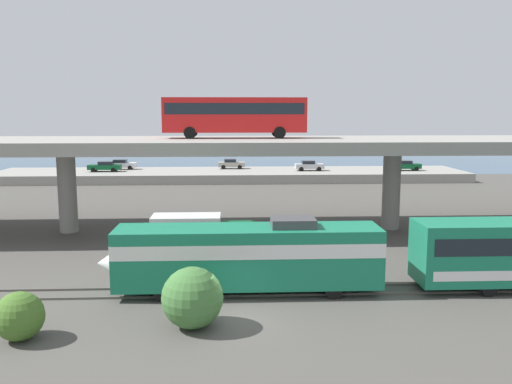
# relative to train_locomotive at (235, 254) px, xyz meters

# --- Properties ---
(ground_plane) EXTENTS (260.00, 260.00, 0.00)m
(ground_plane) POSITION_rel_train_locomotive_xyz_m (-0.15, -4.00, -2.19)
(ground_plane) COLOR #4C4944
(rail_strip_near) EXTENTS (110.00, 0.12, 0.12)m
(rail_strip_near) POSITION_rel_train_locomotive_xyz_m (-0.15, -0.75, -2.13)
(rail_strip_near) COLOR #59544C
(rail_strip_near) RESTS_ON ground_plane
(rail_strip_far) EXTENTS (110.00, 0.12, 0.12)m
(rail_strip_far) POSITION_rel_train_locomotive_xyz_m (-0.15, 0.75, -2.13)
(rail_strip_far) COLOR #59544C
(rail_strip_far) RESTS_ON ground_plane
(train_locomotive) EXTENTS (15.47, 3.04, 4.18)m
(train_locomotive) POSITION_rel_train_locomotive_xyz_m (0.00, 0.00, 0.00)
(train_locomotive) COLOR #197A56
(train_locomotive) RESTS_ON ground_plane
(highway_overpass) EXTENTS (96.00, 11.83, 7.72)m
(highway_overpass) POSITION_rel_train_locomotive_xyz_m (-0.15, 16.00, 4.83)
(highway_overpass) COLOR gray
(highway_overpass) RESTS_ON ground_plane
(transit_bus_on_overpass) EXTENTS (12.00, 2.68, 3.40)m
(transit_bus_on_overpass) POSITION_rel_train_locomotive_xyz_m (0.15, 17.27, 7.59)
(transit_bus_on_overpass) COLOR red
(transit_bus_on_overpass) RESTS_ON highway_overpass
(service_truck_west) EXTENTS (6.80, 2.46, 3.04)m
(service_truck_west) POSITION_rel_train_locomotive_xyz_m (-2.34, 6.96, -0.56)
(service_truck_west) COLOR #0C4C26
(service_truck_west) RESTS_ON ground_plane
(pier_parking_lot) EXTENTS (68.87, 11.97, 1.30)m
(pier_parking_lot) POSITION_rel_train_locomotive_xyz_m (-0.15, 51.00, -1.54)
(pier_parking_lot) COLOR gray
(pier_parking_lot) RESTS_ON ground_plane
(parked_car_0) EXTENTS (4.02, 1.92, 1.50)m
(parked_car_0) POSITION_rel_train_locomotive_xyz_m (-0.12, 53.86, -0.12)
(parked_car_0) COLOR #9E998C
(parked_car_0) RESTS_ON pier_parking_lot
(parked_car_1) EXTENTS (4.22, 1.95, 1.50)m
(parked_car_1) POSITION_rel_train_locomotive_xyz_m (11.45, 50.50, -0.12)
(parked_car_1) COLOR #B7B7BC
(parked_car_1) RESTS_ON pier_parking_lot
(parked_car_2) EXTENTS (4.64, 1.97, 1.50)m
(parked_car_2) POSITION_rel_train_locomotive_xyz_m (-18.62, 50.64, -0.12)
(parked_car_2) COLOR #0C4C26
(parked_car_2) RESTS_ON pier_parking_lot
(parked_car_3) EXTENTS (4.16, 1.89, 1.50)m
(parked_car_3) POSITION_rel_train_locomotive_xyz_m (25.88, 50.02, -0.12)
(parked_car_3) COLOR #0C4C26
(parked_car_3) RESTS_ON pier_parking_lot
(parked_car_4) EXTENTS (4.42, 1.82, 1.50)m
(parked_car_4) POSITION_rel_train_locomotive_xyz_m (-16.82, 53.67, -0.12)
(parked_car_4) COLOR silver
(parked_car_4) RESTS_ON pier_parking_lot
(harbor_water) EXTENTS (140.00, 36.00, 0.01)m
(harbor_water) POSITION_rel_train_locomotive_xyz_m (-0.15, 74.00, -2.19)
(harbor_water) COLOR #385B7A
(harbor_water) RESTS_ON ground_plane
(shrub_left) EXTENTS (2.16, 2.16, 2.16)m
(shrub_left) POSITION_rel_train_locomotive_xyz_m (-9.49, -5.87, -1.11)
(shrub_left) COLOR #446D27
(shrub_left) RESTS_ON ground_plane
(shrub_right) EXTENTS (2.87, 2.87, 2.87)m
(shrub_right) POSITION_rel_train_locomotive_xyz_m (-2.02, -4.84, -0.76)
(shrub_right) COLOR #417438
(shrub_right) RESTS_ON ground_plane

